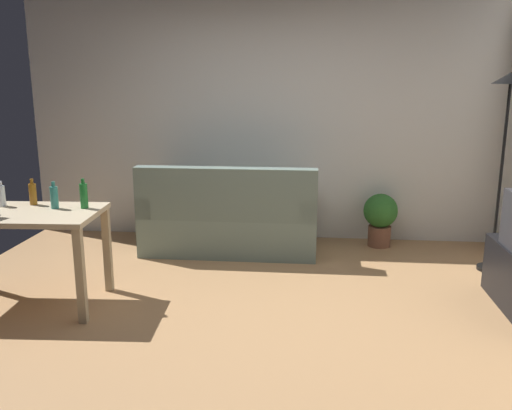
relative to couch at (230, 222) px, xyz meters
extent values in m
cube|color=tan|center=(0.28, -1.59, -0.32)|extent=(5.20, 4.40, 0.02)
cube|color=silver|center=(0.28, 0.61, 1.04)|extent=(5.20, 0.10, 2.70)
cube|color=slate|center=(0.00, 0.06, -0.11)|extent=(1.78, 0.84, 0.40)
cube|color=slate|center=(0.00, -0.28, 0.35)|extent=(1.78, 0.16, 0.52)
cube|color=slate|center=(0.81, 0.06, 0.20)|extent=(0.16, 0.84, 0.22)
cube|color=slate|center=(-0.81, 0.06, 0.20)|extent=(0.16, 0.84, 0.22)
cylinder|color=black|center=(2.53, -0.34, -0.29)|extent=(0.26, 0.26, 0.03)
cylinder|color=black|center=(2.53, -0.34, 0.56)|extent=(0.03, 0.03, 1.68)
cone|color=black|center=(2.53, -0.34, 1.45)|extent=(0.32, 0.32, 0.10)
cube|color=#C6B28E|center=(-1.40, -1.53, 0.43)|extent=(1.24, 0.77, 0.04)
cube|color=tan|center=(-0.82, -1.81, 0.05)|extent=(0.06, 0.06, 0.72)
cube|color=tan|center=(-0.86, -1.19, 0.05)|extent=(0.06, 0.06, 0.72)
cylinder|color=brown|center=(1.57, 0.31, -0.20)|extent=(0.24, 0.24, 0.22)
sphere|color=#2D6B28|center=(1.57, 0.31, 0.08)|extent=(0.36, 0.36, 0.36)
cylinder|color=silver|center=(-1.63, -1.37, 0.53)|extent=(0.06, 0.06, 0.16)
cylinder|color=silver|center=(-1.63, -1.37, 0.64)|extent=(0.03, 0.03, 0.04)
cylinder|color=#9E6019|center=(-1.41, -1.30, 0.54)|extent=(0.06, 0.06, 0.17)
cylinder|color=#9E6019|center=(-1.41, -1.30, 0.64)|extent=(0.03, 0.03, 0.04)
cylinder|color=teal|center=(-1.17, -1.40, 0.54)|extent=(0.06, 0.06, 0.17)
cylinder|color=teal|center=(-1.17, -1.40, 0.65)|extent=(0.03, 0.03, 0.04)
cylinder|color=#1E722D|center=(-0.95, -1.37, 0.55)|extent=(0.06, 0.06, 0.20)
cylinder|color=#1E722D|center=(-0.95, -1.37, 0.67)|extent=(0.03, 0.03, 0.04)
camera|label=1|loc=(0.81, -5.33, 1.44)|focal=37.73mm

